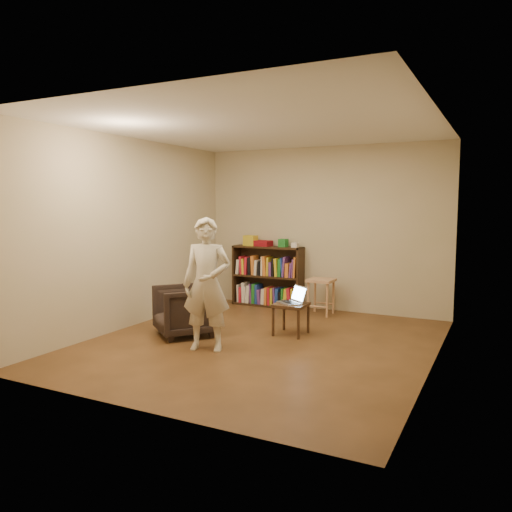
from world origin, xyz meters
The scene contains 15 objects.
floor centered at (0.00, 0.00, 0.00)m, with size 4.50×4.50×0.00m, color #472E17.
ceiling centered at (0.00, 0.00, 2.60)m, with size 4.50×4.50×0.00m, color silver.
wall_back centered at (0.00, 2.25, 1.30)m, with size 4.00×4.00×0.00m, color #C7B497.
wall_left centered at (-2.00, 0.00, 1.30)m, with size 4.50×4.50×0.00m, color #C7B497.
wall_right centered at (2.00, 0.00, 1.30)m, with size 4.50×4.50×0.00m, color #C7B497.
bookshelf centered at (-0.89, 2.09, 0.44)m, with size 1.20×0.30×1.00m.
box_yellow centered at (-1.21, 2.07, 1.09)m, with size 0.21×0.15×0.17m, color gold.
red_cloth centered at (-0.98, 2.08, 1.05)m, with size 0.28×0.21×0.09m, color maroon.
box_green centered at (-0.62, 2.09, 1.06)m, with size 0.13×0.13×0.13m, color #1E7228.
box_white centered at (-0.41, 2.09, 1.04)m, with size 0.10×0.10×0.08m, color silver.
stool centered at (0.13, 1.84, 0.45)m, with size 0.38×0.38×0.55m.
armchair centered at (-1.06, -0.10, 0.32)m, with size 0.69×0.71×0.65m, color #2E231F.
side_table centered at (0.17, 0.54, 0.34)m, with size 0.40×0.40×0.41m.
laptop centered at (0.19, 0.58, 0.47)m, with size 0.42×0.42×0.22m.
person centered at (-0.44, -0.52, 0.77)m, with size 0.56×0.37×1.55m, color beige.
Camera 1 is at (2.63, -5.36, 1.70)m, focal length 35.00 mm.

